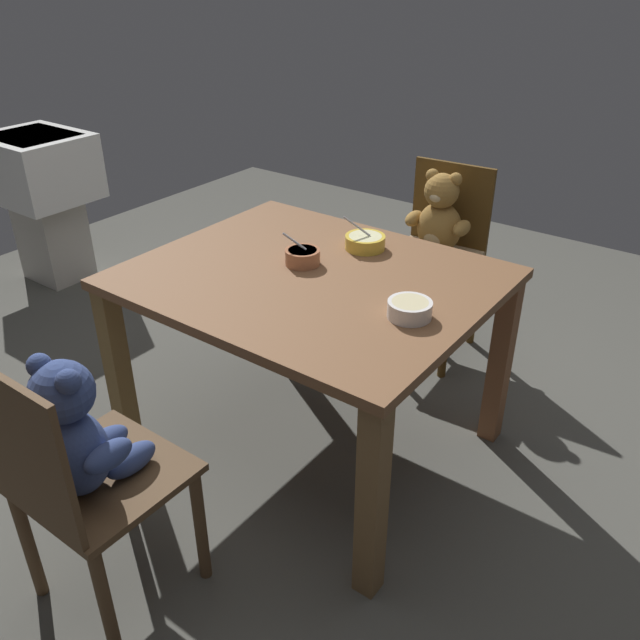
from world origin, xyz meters
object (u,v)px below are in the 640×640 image
teddy_chair_near_front (78,451)px  porridge_bowl_yellow_far_center (365,242)px  porridge_bowl_terracotta_center (302,256)px  sink_basin (42,187)px  teddy_chair_far_center (436,239)px  dining_table (311,302)px  porridge_bowl_white_near_right (410,309)px

teddy_chair_near_front → porridge_bowl_yellow_far_center: size_ratio=5.80×
porridge_bowl_terracotta_center → sink_basin: size_ratio=0.15×
teddy_chair_far_center → sink_basin: (-2.06, -0.59, -0.01)m
teddy_chair_far_center → teddy_chair_near_front: bearing=-6.0°
dining_table → porridge_bowl_white_near_right: porridge_bowl_white_near_right is taller
teddy_chair_near_front → sink_basin: (-1.99, 1.22, -0.01)m
dining_table → sink_basin: (-2.05, 0.31, -0.07)m
teddy_chair_far_center → porridge_bowl_terracotta_center: 0.88m
teddy_chair_near_front → dining_table: bearing=-3.5°
dining_table → teddy_chair_near_front: teddy_chair_near_front is taller
porridge_bowl_terracotta_center → sink_basin: porridge_bowl_terracotta_center is taller
teddy_chair_far_center → teddy_chair_near_front: size_ratio=0.99×
sink_basin → porridge_bowl_terracotta_center: bearing=-7.6°
dining_table → porridge_bowl_terracotta_center: porridge_bowl_terracotta_center is taller
teddy_chair_far_center → porridge_bowl_terracotta_center: teddy_chair_far_center is taller
porridge_bowl_white_near_right → porridge_bowl_terracotta_center: bearing=167.2°
sink_basin → teddy_chair_near_front: bearing=-31.4°
teddy_chair_far_center → teddy_chair_near_front: (-0.07, -1.80, 0.01)m
teddy_chair_near_front → porridge_bowl_white_near_right: bearing=-28.8°
teddy_chair_far_center → sink_basin: bearing=-77.9°
teddy_chair_far_center → porridge_bowl_white_near_right: 1.06m
porridge_bowl_white_near_right → teddy_chair_near_front: bearing=-118.9°
teddy_chair_far_center → porridge_bowl_white_near_right: (0.40, -0.96, 0.20)m
dining_table → porridge_bowl_yellow_far_center: size_ratio=7.95×
porridge_bowl_terracotta_center → porridge_bowl_white_near_right: bearing=-12.8°
porridge_bowl_yellow_far_center → porridge_bowl_terracotta_center: bearing=-112.5°
sink_basin → dining_table: bearing=-8.6°
porridge_bowl_white_near_right → porridge_bowl_yellow_far_center: bearing=137.6°
porridge_bowl_white_near_right → teddy_chair_far_center: bearing=112.5°
porridge_bowl_white_near_right → porridge_bowl_yellow_far_center: 0.52m
dining_table → porridge_bowl_yellow_far_center: bearing=84.6°
porridge_bowl_yellow_far_center → dining_table: bearing=-95.4°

